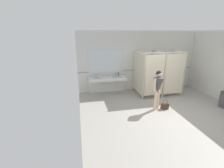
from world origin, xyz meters
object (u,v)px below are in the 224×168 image
at_px(handbag, 165,106).
at_px(paper_cup, 101,77).
at_px(trash_bin, 224,100).
at_px(soap_dispenser, 119,74).
at_px(person_standing, 158,86).

relative_size(handbag, paper_cup, 4.17).
bearing_deg(trash_bin, paper_cup, 152.40).
bearing_deg(handbag, soap_dispenser, 119.40).
bearing_deg(paper_cup, handbag, -43.24).
distance_m(trash_bin, person_standing, 2.87).
xyz_separation_m(handbag, soap_dispenser, (-1.31, 2.32, 0.79)).
xyz_separation_m(trash_bin, handbag, (-2.43, 0.33, -0.19)).
xyz_separation_m(person_standing, soap_dispenser, (-0.96, 2.26, -0.06)).
relative_size(trash_bin, person_standing, 0.42).
bearing_deg(paper_cup, person_standing, -47.16).
xyz_separation_m(trash_bin, paper_cup, (-4.67, 2.44, 0.56)).
height_order(soap_dispenser, paper_cup, soap_dispenser).
xyz_separation_m(trash_bin, soap_dispenser, (-3.74, 2.66, 0.59)).
bearing_deg(person_standing, trash_bin, -8.10).
distance_m(person_standing, paper_cup, 2.79).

